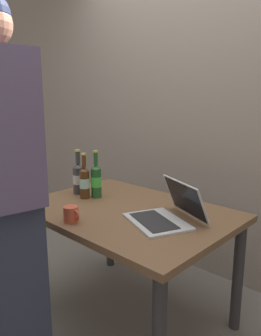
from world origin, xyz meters
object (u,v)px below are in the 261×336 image
beer_bottle_brown (96,180)px  person_figure (3,209)px  coffee_mug (71,214)px  beer_bottle_dark (85,182)px  laptop (167,213)px  beer_bottle_green (78,178)px

beer_bottle_brown → person_figure: bearing=-72.0°
beer_bottle_brown → coffee_mug: beer_bottle_brown is taller
beer_bottle_dark → coffee_mug: bearing=-48.4°
laptop → beer_bottle_green: beer_bottle_green is taller
laptop → beer_bottle_dark: beer_bottle_dark is taller
beer_bottle_green → beer_bottle_dark: size_ratio=1.02×
beer_bottle_green → beer_bottle_brown: size_ratio=0.97×
beer_bottle_green → beer_bottle_brown: bearing=8.6°
beer_bottle_brown → person_figure: person_figure is taller
laptop → beer_bottle_dark: size_ratio=1.51×
beer_bottle_green → beer_bottle_brown: 0.16m
beer_bottle_green → coffee_mug: size_ratio=2.77×
beer_bottle_brown → coffee_mug: size_ratio=2.86×
laptop → coffee_mug: bearing=-135.5°
laptop → beer_bottle_brown: bearing=178.1°
laptop → beer_bottle_green: size_ratio=1.48×
beer_bottle_green → beer_bottle_brown: beer_bottle_brown is taller
laptop → coffee_mug: (-0.36, -0.35, -0.00)m
beer_bottle_brown → beer_bottle_dark: 0.08m
beer_bottle_green → person_figure: (0.39, -0.70, 0.05)m
laptop → coffee_mug: laptop is taller
beer_bottle_green → beer_bottle_dark: (0.11, -0.04, -0.00)m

